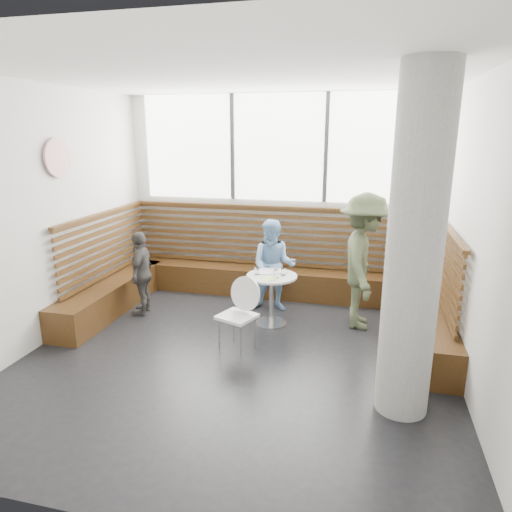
% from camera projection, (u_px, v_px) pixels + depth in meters
% --- Properties ---
extents(room, '(5.00, 5.00, 3.20)m').
position_uv_depth(room, '(235.00, 227.00, 5.06)').
color(room, silver).
rests_on(room, ground).
extents(booth, '(5.00, 2.50, 1.44)m').
position_uv_depth(booth, '(268.00, 280.00, 7.03)').
color(booth, '#3B230E').
rests_on(booth, ground).
extents(concrete_column, '(0.50, 0.50, 3.20)m').
position_uv_depth(concrete_column, '(415.00, 250.00, 4.06)').
color(concrete_column, gray).
rests_on(concrete_column, ground).
extents(wall_art, '(0.03, 0.50, 0.50)m').
position_uv_depth(wall_art, '(58.00, 158.00, 5.81)').
color(wall_art, white).
rests_on(wall_art, room).
extents(cafe_table, '(0.70, 0.70, 0.72)m').
position_uv_depth(cafe_table, '(272.00, 289.00, 6.31)').
color(cafe_table, silver).
rests_on(cafe_table, ground).
extents(cafe_chair, '(0.43, 0.42, 0.90)m').
position_uv_depth(cafe_chair, '(238.00, 308.00, 5.60)').
color(cafe_chair, white).
rests_on(cafe_chair, ground).
extents(adult_man, '(0.73, 1.22, 1.86)m').
position_uv_depth(adult_man, '(364.00, 262.00, 6.15)').
color(adult_man, '#4A5438').
rests_on(adult_man, ground).
extents(child_back, '(0.69, 0.55, 1.38)m').
position_uv_depth(child_back, '(274.00, 266.00, 6.79)').
color(child_back, '#85B6E6').
rests_on(child_back, ground).
extents(child_left, '(0.42, 0.77, 1.24)m').
position_uv_depth(child_left, '(142.00, 273.00, 6.67)').
color(child_left, '#474340').
rests_on(child_left, ground).
extents(plate_near, '(0.20, 0.20, 0.01)m').
position_uv_depth(plate_near, '(265.00, 273.00, 6.34)').
color(plate_near, white).
rests_on(plate_near, cafe_table).
extents(plate_far, '(0.19, 0.19, 0.01)m').
position_uv_depth(plate_far, '(280.00, 272.00, 6.39)').
color(plate_far, white).
rests_on(plate_far, cafe_table).
extents(glass_left, '(0.06, 0.06, 0.10)m').
position_uv_depth(glass_left, '(257.00, 271.00, 6.28)').
color(glass_left, white).
rests_on(glass_left, cafe_table).
extents(glass_mid, '(0.07, 0.07, 0.11)m').
position_uv_depth(glass_mid, '(276.00, 274.00, 6.13)').
color(glass_mid, white).
rests_on(glass_mid, cafe_table).
extents(glass_right, '(0.06, 0.06, 0.10)m').
position_uv_depth(glass_right, '(283.00, 272.00, 6.24)').
color(glass_right, white).
rests_on(glass_right, cafe_table).
extents(menu_card, '(0.24, 0.21, 0.00)m').
position_uv_depth(menu_card, '(269.00, 279.00, 6.09)').
color(menu_card, '#A5C64C').
rests_on(menu_card, cafe_table).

